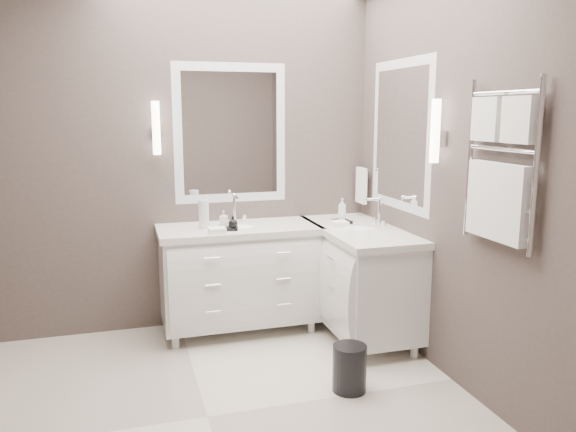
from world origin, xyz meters
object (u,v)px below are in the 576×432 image
object	(u,v)px
vanity_back	(239,271)
vanity_right	(359,274)
towel_ladder	(499,174)
waste_bin	(349,368)

from	to	relation	value
vanity_back	vanity_right	distance (m)	0.93
vanity_right	towel_ladder	bearing A→B (deg)	-80.16
vanity_back	towel_ladder	xyz separation A→B (m)	(1.10, -1.63, 0.91)
towel_ladder	waste_bin	bearing A→B (deg)	144.94
vanity_right	waste_bin	xyz separation A→B (m)	(-0.43, -0.84, -0.34)
vanity_back	waste_bin	size ratio (longest dim) A/B	4.18
waste_bin	towel_ladder	bearing A→B (deg)	-35.06
towel_ladder	waste_bin	xyz separation A→B (m)	(-0.65, 0.46, -1.24)
vanity_back	towel_ladder	world-z (taller)	towel_ladder
towel_ladder	waste_bin	world-z (taller)	towel_ladder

